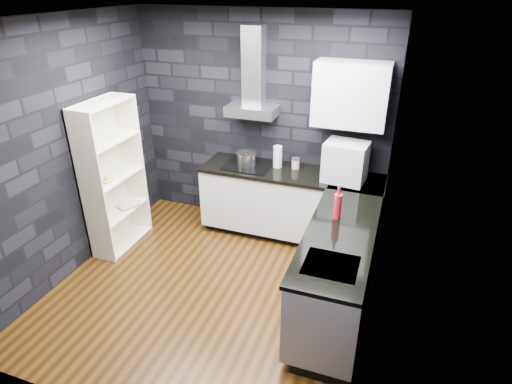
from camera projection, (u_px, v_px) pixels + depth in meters
The scene contains 28 objects.
ground at pixel (212, 287), 4.61m from camera, with size 3.20×3.20×0.00m, color #44260C.
ceiling at pixel (196, 18), 3.39m from camera, with size 3.20×3.20×0.00m, color silver.
wall_back at pixel (261, 123), 5.37m from camera, with size 3.20×0.05×2.70m, color black.
wall_front at pixel (90, 275), 2.63m from camera, with size 3.20×0.05×2.70m, color black.
wall_left at pixel (65, 152), 4.49m from camera, with size 0.05×3.20×2.70m, color black.
wall_right at pixel (384, 201), 3.51m from camera, with size 0.05×3.20×2.70m, color black.
toekick_back at pixel (290, 230), 5.56m from camera, with size 2.18×0.50×0.10m, color black.
toekick_right at pixel (338, 307), 4.27m from camera, with size 0.50×1.78×0.10m, color black.
counter_back_cab at pixel (290, 202), 5.34m from camera, with size 2.20×0.60×0.76m, color silver.
counter_right_cab at pixel (337, 271), 4.09m from camera, with size 0.60×1.80×0.76m, color silver.
counter_back_top at pixel (291, 173), 5.15m from camera, with size 2.20×0.62×0.04m, color black.
counter_right_top at pixel (340, 235), 3.91m from camera, with size 0.62×1.80×0.04m, color black.
counter_corner_top at pixel (358, 182), 4.92m from camera, with size 0.62×0.62×0.04m, color black.
hood_body at pixel (252, 111), 5.12m from camera, with size 0.60×0.34×0.12m, color #B3B2B7.
hood_chimney at pixel (254, 66), 4.95m from camera, with size 0.24×0.20×0.90m, color #B3B2B7.
upper_cabinet at pixel (351, 95), 4.64m from camera, with size 0.80×0.35×0.70m, color silver.
cooktop at pixel (249, 165), 5.31m from camera, with size 0.58×0.50×0.01m, color black.
sink_rim at pixel (331, 265), 3.48m from camera, with size 0.44×0.40×0.01m, color #B3B2B7.
pot at pixel (246, 159), 5.28m from camera, with size 0.24×0.24×0.14m, color #B6B6BA.
glass_vase at pixel (278, 157), 5.21m from camera, with size 0.11×0.11×0.27m, color silver.
storage_jar at pixel (296, 164), 5.21m from camera, with size 0.09×0.09×0.12m, color tan.
utensil_crock at pixel (325, 167), 5.07m from camera, with size 0.11×0.11×0.14m, color #B6B6BA.
appliance_garage at pixel (345, 162), 4.82m from camera, with size 0.46×0.36×0.46m, color #B6B9BD.
red_bottle at pixel (338, 206), 4.09m from camera, with size 0.07×0.07×0.26m, color #B31524.
bookshelf at pixel (113, 177), 4.99m from camera, with size 0.34×0.80×1.80m, color white.
fruit_bowl at pixel (106, 179), 4.87m from camera, with size 0.21×0.21×0.05m, color white.
book_red at pixel (125, 196), 5.29m from camera, with size 0.15×0.02×0.20m, color maroon.
book_second at pixel (124, 195), 5.27m from camera, with size 0.18×0.02×0.24m, color #B2B2B2.
Camera 1 is at (1.68, -3.28, 2.99)m, focal length 30.00 mm.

